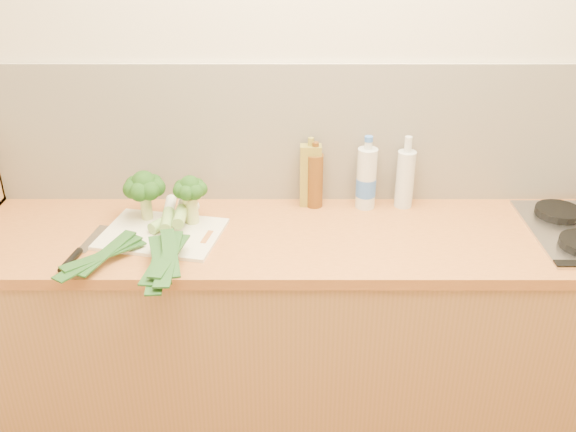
# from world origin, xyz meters

# --- Properties ---
(room_shell) EXTENTS (3.50, 3.50, 3.50)m
(room_shell) POSITION_xyz_m (0.00, 1.49, 1.17)
(room_shell) COLOR beige
(room_shell) RESTS_ON ground
(counter) EXTENTS (3.20, 0.62, 0.90)m
(counter) POSITION_xyz_m (0.00, 1.20, 0.45)
(counter) COLOR #AE7848
(counter) RESTS_ON ground
(chopping_board) EXTENTS (0.47, 0.38, 0.01)m
(chopping_board) POSITION_xyz_m (-0.59, 1.18, 0.91)
(chopping_board) COLOR #ECE6CE
(chopping_board) RESTS_ON counter
(broccoli_left) EXTENTS (0.15, 0.15, 0.19)m
(broccoli_left) POSITION_xyz_m (-0.67, 1.29, 1.04)
(broccoli_left) COLOR #B3C070
(broccoli_left) RESTS_ON chopping_board
(broccoli_right) EXTENTS (0.12, 0.12, 0.18)m
(broccoli_right) POSITION_xyz_m (-0.49, 1.26, 1.04)
(broccoli_right) COLOR #B3C070
(broccoli_right) RESTS_ON chopping_board
(leek_front) EXTENTS (0.40, 0.55, 0.04)m
(leek_front) POSITION_xyz_m (-0.63, 1.15, 0.94)
(leek_front) COLOR white
(leek_front) RESTS_ON chopping_board
(leek_mid) EXTENTS (0.12, 0.65, 0.04)m
(leek_mid) POSITION_xyz_m (-0.57, 1.12, 0.95)
(leek_mid) COLOR white
(leek_mid) RESTS_ON chopping_board
(leek_back) EXTENTS (0.11, 0.61, 0.04)m
(leek_back) POSITION_xyz_m (-0.52, 1.10, 0.97)
(leek_back) COLOR white
(leek_back) RESTS_ON chopping_board
(chefs_knife) EXTENTS (0.09, 0.34, 0.02)m
(chefs_knife) POSITION_xyz_m (-0.85, 1.03, 0.91)
(chefs_knife) COLOR silver
(chefs_knife) RESTS_ON counter
(oil_tin) EXTENTS (0.08, 0.05, 0.28)m
(oil_tin) POSITION_xyz_m (-0.06, 1.43, 1.03)
(oil_tin) COLOR olive
(oil_tin) RESTS_ON counter
(glass_bottle) EXTENTS (0.07, 0.07, 0.28)m
(glass_bottle) POSITION_xyz_m (0.30, 1.42, 1.02)
(glass_bottle) COLOR silver
(glass_bottle) RESTS_ON counter
(amber_bottle) EXTENTS (0.06, 0.06, 0.26)m
(amber_bottle) POSITION_xyz_m (-0.04, 1.42, 1.01)
(amber_bottle) COLOR #5E3711
(amber_bottle) RESTS_ON counter
(water_bottle) EXTENTS (0.08, 0.08, 0.27)m
(water_bottle) POSITION_xyz_m (0.15, 1.42, 1.01)
(water_bottle) COLOR silver
(water_bottle) RESTS_ON counter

